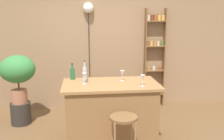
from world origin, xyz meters
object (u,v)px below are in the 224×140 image
at_px(spice_shelf, 154,57).
at_px(bottle_spirits_clear, 85,74).
at_px(plant_stool, 21,113).
at_px(wine_glass_center, 122,73).
at_px(wine_glass_right, 143,78).
at_px(potted_plant, 18,72).
at_px(pendant_globe_light, 88,9).
at_px(wine_glass_left, 84,76).
at_px(bar_stool, 124,128).
at_px(bottle_sauce_amber, 72,73).

relative_size(spice_shelf, bottle_spirits_clear, 6.41).
relative_size(spice_shelf, plant_stool, 5.23).
distance_m(wine_glass_center, wine_glass_right, 0.42).
bearing_deg(plant_stool, potted_plant, 180.00).
distance_m(wine_glass_right, pendant_globe_light, 2.14).
bearing_deg(wine_glass_left, bar_stool, -53.84).
bearing_deg(bar_stool, pendant_globe_light, 99.73).
bearing_deg(potted_plant, wine_glass_left, -34.60).
bearing_deg(pendant_globe_light, bar_stool, -80.27).
relative_size(spice_shelf, wine_glass_center, 12.74).
distance_m(plant_stool, wine_glass_right, 2.40).
bearing_deg(bottle_spirits_clear, spice_shelf, 42.17).
bearing_deg(bar_stool, wine_glass_left, 126.16).
distance_m(wine_glass_left, wine_glass_right, 0.87).
xyz_separation_m(potted_plant, wine_glass_center, (1.75, -0.69, 0.08)).
relative_size(bar_stool, bottle_sauce_amber, 2.49).
height_order(bar_stool, spice_shelf, spice_shelf).
xyz_separation_m(spice_shelf, bottle_spirits_clear, (-1.49, -1.35, -0.03)).
height_order(wine_glass_left, wine_glass_center, same).
relative_size(spice_shelf, pendant_globe_light, 0.95).
height_order(bar_stool, bottle_sauce_amber, bottle_sauce_amber).
bearing_deg(bottle_sauce_amber, potted_plant, 152.56).
xyz_separation_m(plant_stool, wine_glass_center, (1.75, -0.69, 0.85)).
relative_size(plant_stool, wine_glass_center, 2.44).
bearing_deg(plant_stool, bar_stool, -41.69).
height_order(spice_shelf, wine_glass_right, spice_shelf).
distance_m(plant_stool, potted_plant, 0.77).
bearing_deg(wine_glass_right, potted_plant, 152.83).
height_order(wine_glass_center, pendant_globe_light, pendant_globe_light).
height_order(plant_stool, bottle_sauce_amber, bottle_sauce_amber).
height_order(bar_stool, potted_plant, potted_plant).
distance_m(spice_shelf, wine_glass_center, 1.65).
xyz_separation_m(wine_glass_left, pendant_globe_light, (0.11, 1.52, 1.01)).
bearing_deg(bar_stool, wine_glass_right, 51.91).
relative_size(bottle_sauce_amber, wine_glass_right, 1.60).
height_order(bottle_spirits_clear, wine_glass_left, bottle_spirits_clear).
relative_size(spice_shelf, potted_plant, 2.42).
distance_m(spice_shelf, bottle_sauce_amber, 2.07).
xyz_separation_m(bottle_sauce_amber, wine_glass_center, (0.78, -0.18, 0.02)).
bearing_deg(spice_shelf, pendant_globe_light, 178.57).
height_order(wine_glass_left, wine_glass_right, same).
relative_size(plant_stool, wine_glass_right, 2.44).
xyz_separation_m(plant_stool, wine_glass_left, (1.16, -0.80, 0.85)).
bearing_deg(bottle_sauce_amber, plant_stool, 152.56).
height_order(bottle_sauce_amber, wine_glass_right, bottle_sauce_amber).
distance_m(spice_shelf, bottle_spirits_clear, 2.01).
relative_size(potted_plant, bottle_spirits_clear, 2.65).
xyz_separation_m(wine_glass_right, pendant_globe_light, (-0.72, 1.75, 1.01)).
distance_m(potted_plant, bottle_sauce_amber, 1.10).
bearing_deg(spice_shelf, potted_plant, -165.56).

